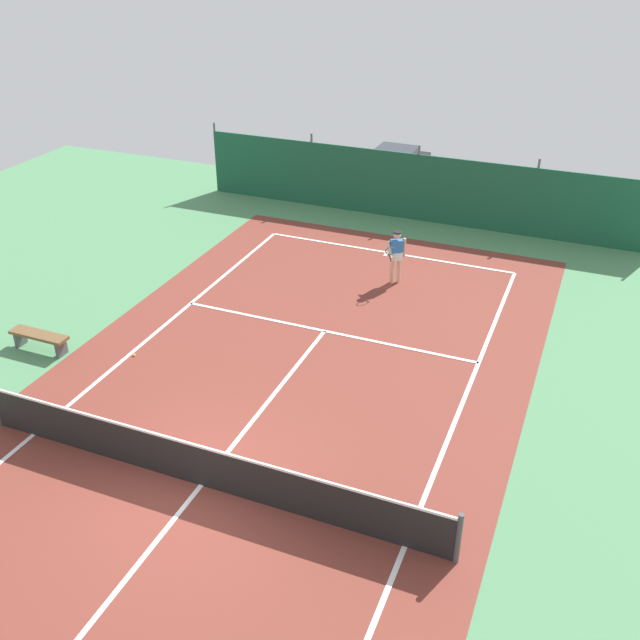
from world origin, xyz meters
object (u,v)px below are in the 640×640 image
at_px(tennis_net, 199,465).
at_px(tennis_ball_near_player, 134,355).
at_px(tennis_player, 396,253).
at_px(courtside_bench, 39,337).
at_px(parked_car, 393,171).

xyz_separation_m(tennis_net, tennis_ball_near_player, (-3.96, 3.44, -0.48)).
bearing_deg(tennis_player, tennis_ball_near_player, 23.82).
distance_m(tennis_player, tennis_ball_near_player, 8.11).
relative_size(tennis_ball_near_player, courtside_bench, 0.04).
bearing_deg(tennis_player, parked_car, -101.62).
height_order(tennis_net, courtside_bench, tennis_net).
bearing_deg(courtside_bench, parked_car, 72.59).
xyz_separation_m(tennis_net, parked_car, (-1.64, 17.69, 0.33)).
bearing_deg(tennis_ball_near_player, tennis_net, -40.93).
xyz_separation_m(tennis_ball_near_player, parked_car, (2.33, 14.25, 0.81)).
distance_m(tennis_player, courtside_bench, 10.11).
bearing_deg(parked_car, courtside_bench, -106.02).
bearing_deg(tennis_net, tennis_ball_near_player, 139.07).
xyz_separation_m(tennis_net, courtside_bench, (-6.31, 2.79, -0.14)).
relative_size(tennis_net, tennis_ball_near_player, 153.33).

